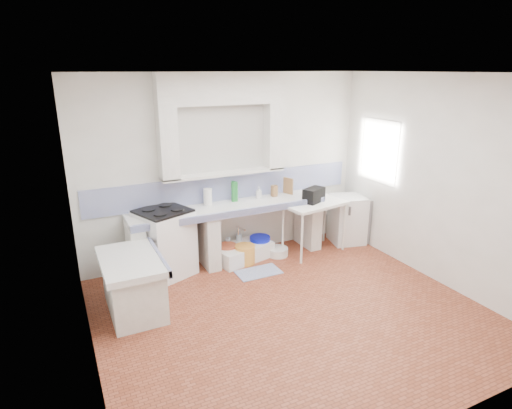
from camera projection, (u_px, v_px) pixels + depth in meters
name	position (u px, v px, depth m)	size (l,w,h in m)	color
floor	(292.00, 313.00, 5.20)	(4.50, 4.50, 0.00)	brown
ceiling	(299.00, 73.00, 4.34)	(4.50, 4.50, 0.00)	white
wall_back	(227.00, 168.00, 6.48)	(4.50, 4.50, 0.00)	white
wall_front	(439.00, 279.00, 3.06)	(4.50, 4.50, 0.00)	white
wall_left	(80.00, 237.00, 3.83)	(4.50, 4.50, 0.00)	white
wall_right	(439.00, 181.00, 5.71)	(4.50, 4.50, 0.00)	white
alcove_mass	(222.00, 88.00, 5.97)	(1.90, 0.25, 0.45)	white
window_frame	(388.00, 151.00, 6.75)	(0.35, 0.86, 1.06)	#331E10
lace_valance	(383.00, 127.00, 6.57)	(0.01, 0.84, 0.24)	white
counter_slab	(229.00, 208.00, 6.35)	(3.00, 0.60, 0.08)	white
counter_lip	(237.00, 213.00, 6.11)	(3.00, 0.04, 0.10)	navy
counter_pier_left	(137.00, 252.00, 5.90)	(0.20, 0.55, 0.82)	white
counter_pier_mid	(208.00, 240.00, 6.34)	(0.20, 0.55, 0.82)	white
counter_pier_right	(308.00, 222.00, 7.07)	(0.20, 0.55, 0.82)	white
peninsula_top	(131.00, 261.00, 5.06)	(0.70, 1.10, 0.08)	white
peninsula_base	(134.00, 287.00, 5.16)	(0.60, 1.00, 0.62)	white
peninsula_lip	(159.00, 256.00, 5.19)	(0.04, 1.10, 0.10)	navy
backsplash	(228.00, 187.00, 6.56)	(4.27, 0.03, 0.40)	navy
stove	(165.00, 244.00, 6.04)	(0.67, 0.65, 0.95)	white
sink	(243.00, 253.00, 6.63)	(0.89, 0.48, 0.21)	white
side_table	(314.00, 227.00, 6.81)	(1.00, 0.56, 0.04)	white
fridge	(347.00, 219.00, 7.22)	(0.52, 0.52, 0.81)	white
bucket_red	(227.00, 253.00, 6.54)	(0.29, 0.29, 0.28)	#B84E2E
bucket_orange	(245.00, 254.00, 6.48)	(0.31, 0.31, 0.29)	gold
bucket_blue	(260.00, 246.00, 6.78)	(0.32, 0.32, 0.30)	#0914CF
basin_white	(278.00, 252.00, 6.77)	(0.33, 0.33, 0.13)	white
water_bottle_a	(228.00, 247.00, 6.70)	(0.08, 0.08, 0.31)	silver
water_bottle_b	(239.00, 244.00, 6.77)	(0.09, 0.09, 0.34)	silver
black_bag	(314.00, 195.00, 6.68)	(0.36, 0.20, 0.23)	black
green_bottle_a	(236.00, 192.00, 6.49)	(0.07, 0.07, 0.30)	#1C722C
green_bottle_b	(234.00, 192.00, 6.47)	(0.07, 0.07, 0.32)	#1C722C
knife_block	(274.00, 191.00, 6.76)	(0.09, 0.07, 0.18)	olive
cutting_board	(288.00, 186.00, 6.88)	(0.02, 0.20, 0.27)	olive
paper_towel	(208.00, 197.00, 6.31)	(0.13, 0.13, 0.25)	white
soap_bottle	(259.00, 193.00, 6.66)	(0.08, 0.08, 0.18)	white
rug	(258.00, 272.00, 6.22)	(0.64, 0.37, 0.01)	#3C508F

